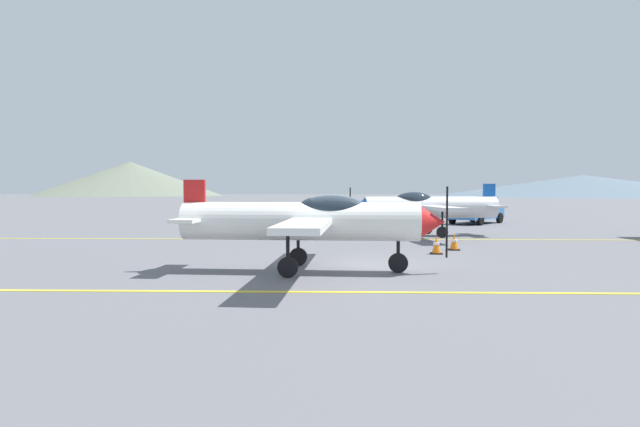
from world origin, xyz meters
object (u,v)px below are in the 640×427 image
(car_sedan, at_px, (477,210))
(traffic_cone_front, at_px, (436,245))
(traffic_cone_side, at_px, (454,242))
(airplane_mid, at_px, (425,207))
(airplane_near, at_px, (310,220))

(car_sedan, height_order, traffic_cone_front, car_sedan)
(car_sedan, bearing_deg, traffic_cone_side, -107.88)
(airplane_mid, bearing_deg, car_sedan, 61.94)
(traffic_cone_front, height_order, traffic_cone_side, same)
(car_sedan, bearing_deg, traffic_cone_front, -109.45)
(car_sedan, distance_m, traffic_cone_side, 15.16)
(airplane_near, bearing_deg, traffic_cone_front, 43.68)
(traffic_cone_front, relative_size, traffic_cone_side, 1.00)
(car_sedan, bearing_deg, airplane_near, -116.10)
(airplane_mid, distance_m, traffic_cone_front, 6.81)
(car_sedan, distance_m, traffic_cone_front, 16.49)
(car_sedan, height_order, traffic_cone_side, car_sedan)
(airplane_mid, xyz_separation_m, traffic_cone_side, (0.07, -5.56, -1.06))
(airplane_near, bearing_deg, car_sedan, 63.90)
(airplane_near, height_order, traffic_cone_front, airplane_near)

